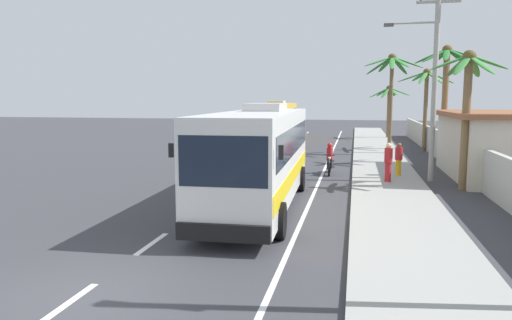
{
  "coord_description": "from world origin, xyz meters",
  "views": [
    {
      "loc": [
        5.29,
        -8.29,
        3.89
      ],
      "look_at": [
        1.85,
        8.47,
        1.7
      ],
      "focal_mm": 34.04,
      "sensor_mm": 36.0,
      "label": 1
    }
  ],
  "objects": [
    {
      "name": "coach_bus_far_lane",
      "position": [
        -2.09,
        38.57,
        1.9
      ],
      "size": [
        3.3,
        11.47,
        3.64
      ],
      "color": "gold",
      "rests_on": "ground"
    },
    {
      "name": "palm_fourth",
      "position": [
        8.33,
        39.89,
        3.77
      ],
      "size": [
        3.79,
        3.76,
        5.1
      ],
      "color": "brown",
      "rests_on": "ground"
    },
    {
      "name": "utility_pole_mid",
      "position": [
        8.73,
        15.4,
        5.27
      ],
      "size": [
        3.31,
        0.24,
        10.01
      ],
      "color": "#9E9E99",
      "rests_on": "ground"
    },
    {
      "name": "boundary_wall",
      "position": [
        10.6,
        14.0,
        0.91
      ],
      "size": [
        0.24,
        60.0,
        1.82
      ],
      "primitive_type": "cube",
      "color": "#B2B2AD",
      "rests_on": "ground"
    },
    {
      "name": "palm_second",
      "position": [
        10.31,
        21.47,
        4.83
      ],
      "size": [
        3.68,
        3.71,
        6.9
      ],
      "color": "brown",
      "rests_on": "ground"
    },
    {
      "name": "palm_third",
      "position": [
        10.34,
        29.32,
        4.44
      ],
      "size": [
        4.09,
        3.91,
        6.04
      ],
      "color": "brown",
      "rests_on": "ground"
    },
    {
      "name": "coach_bus_foreground",
      "position": [
        1.99,
        8.49,
        1.92
      ],
      "size": [
        3.08,
        11.18,
        3.69
      ],
      "color": "silver",
      "rests_on": "ground"
    },
    {
      "name": "palm_farthest",
      "position": [
        7.59,
        26.08,
        5.26
      ],
      "size": [
        4.01,
        3.95,
        6.87
      ],
      "color": "brown",
      "rests_on": "ground"
    },
    {
      "name": "pedestrian_far_walk",
      "position": [
        7.4,
        16.07,
        0.97
      ],
      "size": [
        0.36,
        0.36,
        1.59
      ],
      "rotation": [
        0.0,
        0.0,
        3.21
      ],
      "color": "gold",
      "rests_on": "sidewalk_kerb"
    },
    {
      "name": "lane_markings",
      "position": [
        2.32,
        14.39,
        0.0
      ],
      "size": [
        3.84,
        71.0,
        0.01
      ],
      "color": "white",
      "rests_on": "ground"
    },
    {
      "name": "pedestrian_near_kerb",
      "position": [
        6.78,
        14.08,
        1.07
      ],
      "size": [
        0.36,
        0.36,
        1.76
      ],
      "rotation": [
        0.0,
        0.0,
        0.59
      ],
      "color": "red",
      "rests_on": "sidewalk_kerb"
    },
    {
      "name": "sidewalk_kerb",
      "position": [
        6.8,
        10.0,
        0.07
      ],
      "size": [
        3.2,
        90.0,
        0.14
      ],
      "primitive_type": "cube",
      "color": "#999993",
      "rests_on": "ground"
    },
    {
      "name": "ground_plane",
      "position": [
        0.0,
        0.0,
        0.0
      ],
      "size": [
        160.0,
        160.0,
        0.0
      ],
      "primitive_type": "plane",
      "color": "#3A3A3F"
    },
    {
      "name": "motorcycle_beside_bus",
      "position": [
        4.03,
        16.7,
        0.65
      ],
      "size": [
        0.56,
        1.96,
        1.61
      ],
      "color": "black",
      "rests_on": "ground"
    },
    {
      "name": "palm_nearest",
      "position": [
        9.82,
        13.41,
        4.03
      ],
      "size": [
        3.07,
        2.68,
        5.86
      ],
      "color": "brown",
      "rests_on": "ground"
    }
  ]
}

